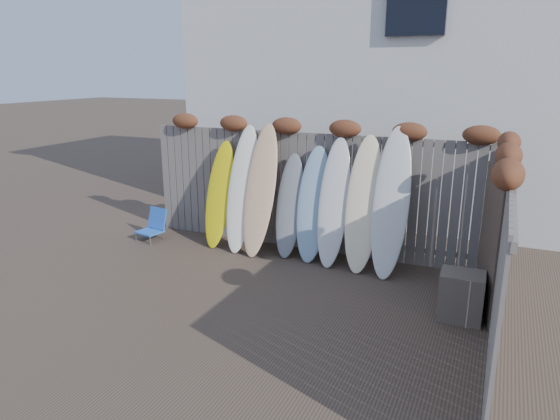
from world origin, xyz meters
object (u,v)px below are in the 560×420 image
at_px(surfboard_0, 219,194).
at_px(beach_chair, 153,225).
at_px(lattice_panel, 490,241).
at_px(wooden_crate, 461,296).

bearing_deg(surfboard_0, beach_chair, -167.05).
bearing_deg(lattice_panel, surfboard_0, 159.63).
distance_m(wooden_crate, surfboard_0, 4.35).
relative_size(beach_chair, surfboard_0, 0.30).
height_order(wooden_crate, lattice_panel, lattice_panel).
relative_size(lattice_panel, surfboard_0, 0.97).
height_order(lattice_panel, surfboard_0, lattice_panel).
xyz_separation_m(wooden_crate, lattice_panel, (0.25, 0.42, 0.61)).
xyz_separation_m(beach_chair, lattice_panel, (5.65, -0.52, 0.66)).
bearing_deg(wooden_crate, surfboard_0, 163.94).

